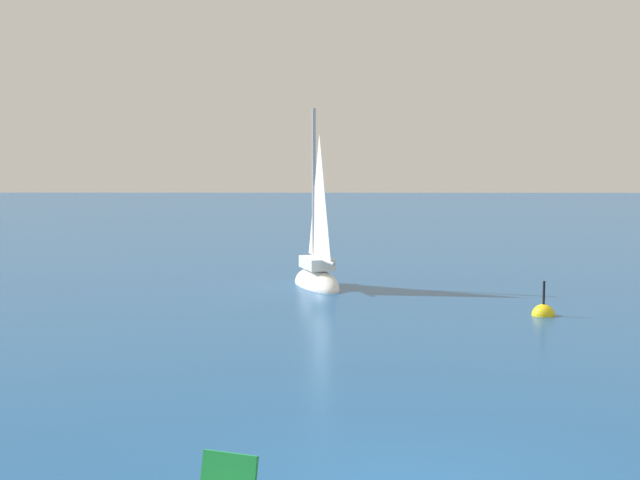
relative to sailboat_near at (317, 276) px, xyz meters
The scene contains 2 objects.
sailboat_near is the anchor object (origin of this frame).
marker_buoy 7.23m from the sailboat_near, 39.37° to the right, with size 0.56×0.56×1.13m.
Camera 1 is at (-0.98, -8.76, 3.88)m, focal length 47.16 mm.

